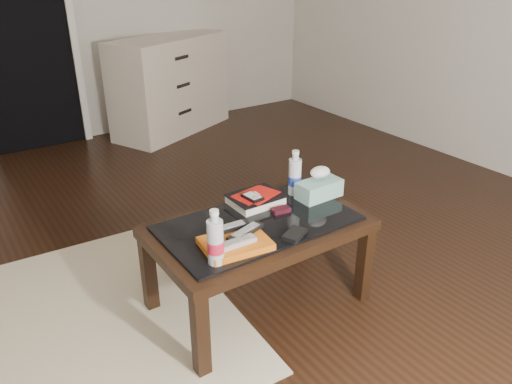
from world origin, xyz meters
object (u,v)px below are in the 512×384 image
at_px(dresser, 170,85).
at_px(tissue_box, 319,189).
at_px(water_bottle_right, 295,172).
at_px(textbook, 255,199).
at_px(coffee_table, 258,234).
at_px(water_bottle_left, 215,237).

relative_size(dresser, tissue_box, 5.65).
xyz_separation_m(water_bottle_right, tissue_box, (0.08, -0.10, -0.07)).
relative_size(textbook, tissue_box, 1.09).
xyz_separation_m(coffee_table, water_bottle_left, (-0.33, -0.18, 0.18)).
height_order(coffee_table, dresser, dresser).
relative_size(textbook, water_bottle_right, 1.05).
xyz_separation_m(dresser, tissue_box, (-0.44, -2.69, 0.06)).
distance_m(water_bottle_right, tissue_box, 0.15).
relative_size(water_bottle_right, tissue_box, 1.03).
relative_size(water_bottle_left, tissue_box, 1.03).
distance_m(water_bottle_left, tissue_box, 0.77).
relative_size(coffee_table, textbook, 4.00).
height_order(textbook, tissue_box, tissue_box).
height_order(dresser, textbook, dresser).
relative_size(coffee_table, dresser, 0.77).
xyz_separation_m(coffee_table, textbook, (0.09, 0.16, 0.09)).
bearing_deg(dresser, textbook, -130.28).
height_order(coffee_table, tissue_box, tissue_box).
bearing_deg(textbook, water_bottle_left, -141.27).
xyz_separation_m(textbook, water_bottle_left, (-0.43, -0.35, 0.10)).
bearing_deg(water_bottle_right, coffee_table, -155.96).
relative_size(coffee_table, water_bottle_left, 4.20).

